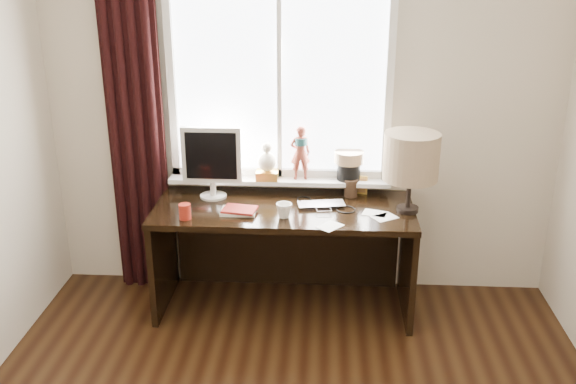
# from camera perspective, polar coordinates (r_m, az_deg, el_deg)

# --- Properties ---
(wall_back) EXTENTS (3.50, 0.00, 2.60)m
(wall_back) POSITION_cam_1_polar(r_m,az_deg,el_deg) (4.38, 1.26, 7.18)
(wall_back) COLOR #C4B39E
(wall_back) RESTS_ON ground
(laptop) EXTENTS (0.34, 0.25, 0.02)m
(laptop) POSITION_cam_1_polar(r_m,az_deg,el_deg) (4.21, 3.00, -1.12)
(laptop) COLOR silver
(laptop) RESTS_ON desk
(mug) EXTENTS (0.13, 0.12, 0.10)m
(mug) POSITION_cam_1_polar(r_m,az_deg,el_deg) (4.02, -0.35, -1.60)
(mug) COLOR white
(mug) RESTS_ON desk
(red_cup) EXTENTS (0.07, 0.07, 0.10)m
(red_cup) POSITION_cam_1_polar(r_m,az_deg,el_deg) (4.05, -9.15, -1.73)
(red_cup) COLOR maroon
(red_cup) RESTS_ON desk
(window) EXTENTS (1.52, 0.20, 1.40)m
(window) POSITION_cam_1_polar(r_m,az_deg,el_deg) (4.34, -0.51, 7.20)
(window) COLOR white
(window) RESTS_ON ground
(curtain) EXTENTS (0.38, 0.09, 2.25)m
(curtain) POSITION_cam_1_polar(r_m,az_deg,el_deg) (4.52, -13.34, 4.63)
(curtain) COLOR black
(curtain) RESTS_ON floor
(desk) EXTENTS (1.70, 0.70, 0.75)m
(desk) POSITION_cam_1_polar(r_m,az_deg,el_deg) (4.39, -0.28, -3.79)
(desk) COLOR black
(desk) RESTS_ON floor
(monitor) EXTENTS (0.40, 0.18, 0.49)m
(monitor) POSITION_cam_1_polar(r_m,az_deg,el_deg) (4.30, -6.80, 3.00)
(monitor) COLOR beige
(monitor) RESTS_ON desk
(notebook_stack) EXTENTS (0.24, 0.18, 0.03)m
(notebook_stack) POSITION_cam_1_polar(r_m,az_deg,el_deg) (4.11, -4.39, -1.64)
(notebook_stack) COLOR beige
(notebook_stack) RESTS_ON desk
(brush_holder) EXTENTS (0.09, 0.09, 0.25)m
(brush_holder) POSITION_cam_1_polar(r_m,az_deg,el_deg) (4.38, 5.60, 0.38)
(brush_holder) COLOR black
(brush_holder) RESTS_ON desk
(icon_frame) EXTENTS (0.10, 0.04, 0.13)m
(icon_frame) POSITION_cam_1_polar(r_m,az_deg,el_deg) (4.43, 6.43, 0.63)
(icon_frame) COLOR gold
(icon_frame) RESTS_ON desk
(table_lamp) EXTENTS (0.35, 0.35, 0.52)m
(table_lamp) POSITION_cam_1_polar(r_m,az_deg,el_deg) (4.08, 10.90, 3.03)
(table_lamp) COLOR black
(table_lamp) RESTS_ON desk
(loose_papers) EXTENTS (0.53, 0.39, 0.00)m
(loose_papers) POSITION_cam_1_polar(r_m,az_deg,el_deg) (4.04, 6.73, -2.38)
(loose_papers) COLOR white
(loose_papers) RESTS_ON desk
(desk_cables) EXTENTS (0.42, 0.31, 0.01)m
(desk_cables) POSITION_cam_1_polar(r_m,az_deg,el_deg) (4.23, 3.70, -1.16)
(desk_cables) COLOR black
(desk_cables) RESTS_ON desk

